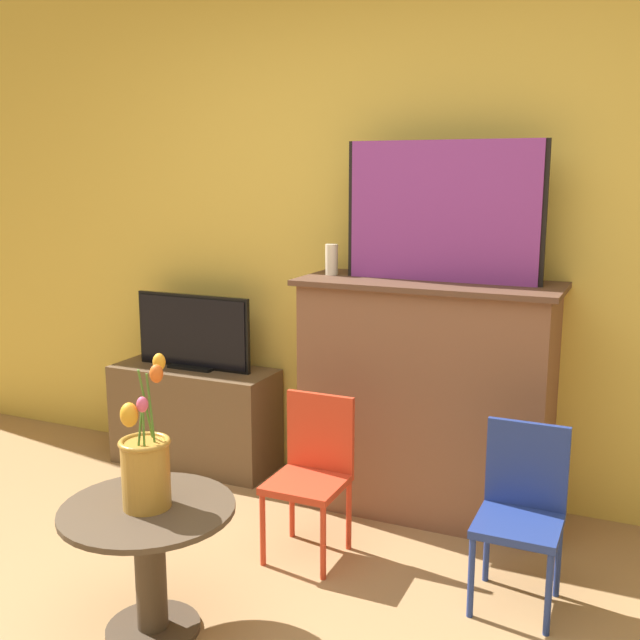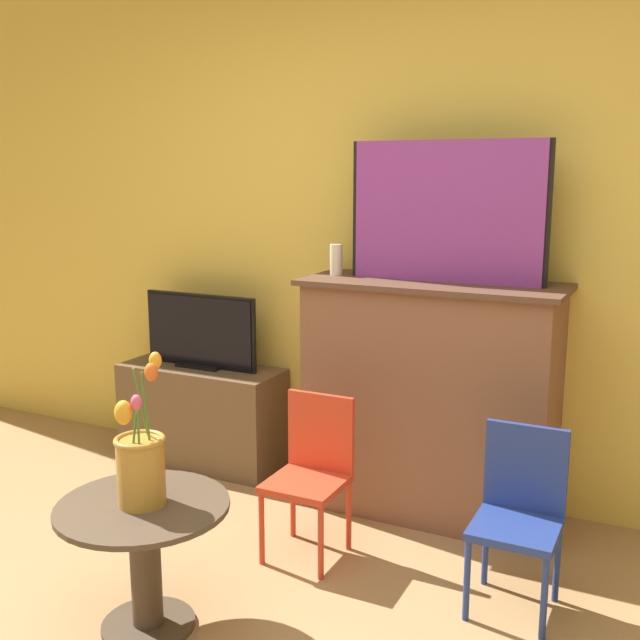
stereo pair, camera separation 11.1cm
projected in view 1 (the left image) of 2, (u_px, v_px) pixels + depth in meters
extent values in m
cube|color=#EAC651|center=(410.00, 223.00, 3.65)|extent=(8.00, 0.06, 2.70)
cube|color=brown|center=(426.00, 398.00, 3.51)|extent=(1.13, 0.45, 1.11)
cube|color=brown|center=(429.00, 284.00, 3.39)|extent=(1.19, 0.49, 0.02)
cube|color=black|center=(443.00, 212.00, 3.33)|extent=(0.90, 0.02, 0.62)
cube|color=purple|center=(442.00, 212.00, 3.32)|extent=(0.86, 0.02, 0.62)
cylinder|color=silver|center=(332.00, 259.00, 3.58)|extent=(0.06, 0.06, 0.15)
cube|color=brown|center=(195.00, 416.00, 4.11)|extent=(0.91, 0.35, 0.55)
cube|color=black|center=(193.00, 367.00, 4.06)|extent=(0.26, 0.12, 0.01)
cube|color=black|center=(193.00, 331.00, 4.03)|extent=(0.69, 0.02, 0.40)
cube|color=black|center=(192.00, 332.00, 4.02)|extent=(0.66, 0.02, 0.37)
cylinder|color=red|center=(263.00, 530.00, 3.06)|extent=(0.02, 0.02, 0.31)
cylinder|color=red|center=(323.00, 543.00, 2.95)|extent=(0.02, 0.02, 0.31)
cylinder|color=red|center=(292.00, 504.00, 3.31)|extent=(0.02, 0.02, 0.31)
cylinder|color=red|center=(349.00, 515.00, 3.20)|extent=(0.02, 0.02, 0.31)
cube|color=red|center=(306.00, 484.00, 3.10)|extent=(0.30, 0.30, 0.03)
cube|color=red|center=(320.00, 432.00, 3.19)|extent=(0.30, 0.02, 0.33)
cylinder|color=navy|center=(471.00, 577.00, 2.70)|extent=(0.02, 0.02, 0.31)
cylinder|color=navy|center=(548.00, 594.00, 2.59)|extent=(0.02, 0.02, 0.31)
cylinder|color=navy|center=(487.00, 544.00, 2.95)|extent=(0.02, 0.02, 0.31)
cylinder|color=navy|center=(558.00, 558.00, 2.84)|extent=(0.02, 0.02, 0.31)
cube|color=navy|center=(518.00, 525.00, 2.74)|extent=(0.30, 0.30, 0.03)
cube|color=navy|center=(527.00, 465.00, 2.83)|extent=(0.30, 0.02, 0.33)
cylinder|color=#4C3D2D|center=(153.00, 628.00, 2.65)|extent=(0.33, 0.33, 0.02)
cylinder|color=#4C3D2D|center=(151.00, 572.00, 2.60)|extent=(0.11, 0.11, 0.45)
cylinder|color=#4C3D2D|center=(148.00, 509.00, 2.56)|extent=(0.60, 0.60, 0.02)
cylinder|color=#B78433|center=(146.00, 475.00, 2.53)|extent=(0.16, 0.16, 0.23)
torus|color=#B78433|center=(144.00, 442.00, 2.51)|extent=(0.18, 0.18, 0.02)
cylinder|color=#477A2D|center=(144.00, 434.00, 2.48)|extent=(0.03, 0.04, 0.24)
ellipsoid|color=#E0517A|center=(142.00, 404.00, 2.41)|extent=(0.04, 0.04, 0.05)
cylinder|color=#477A2D|center=(152.00, 420.00, 2.50)|extent=(0.03, 0.02, 0.32)
ellipsoid|color=orange|center=(156.00, 374.00, 2.47)|extent=(0.04, 0.04, 0.06)
cylinder|color=#477A2D|center=(139.00, 439.00, 2.48)|extent=(0.01, 0.06, 0.20)
ellipsoid|color=orange|center=(129.00, 415.00, 2.42)|extent=(0.06, 0.06, 0.08)
cylinder|color=#477A2D|center=(148.00, 414.00, 2.52)|extent=(0.02, 0.10, 0.33)
ellipsoid|color=orange|center=(159.00, 362.00, 2.57)|extent=(0.04, 0.04, 0.06)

